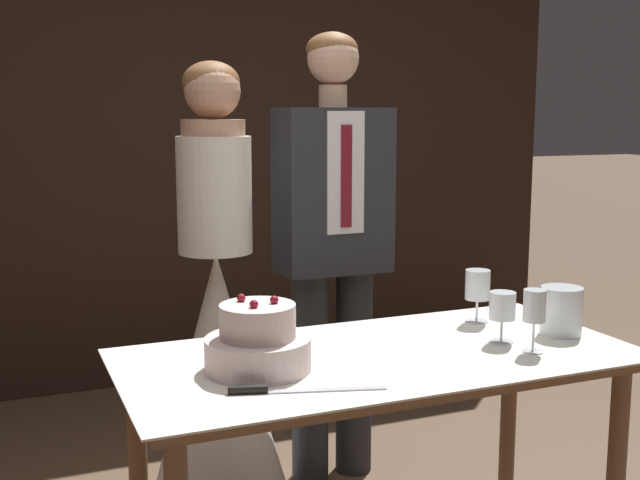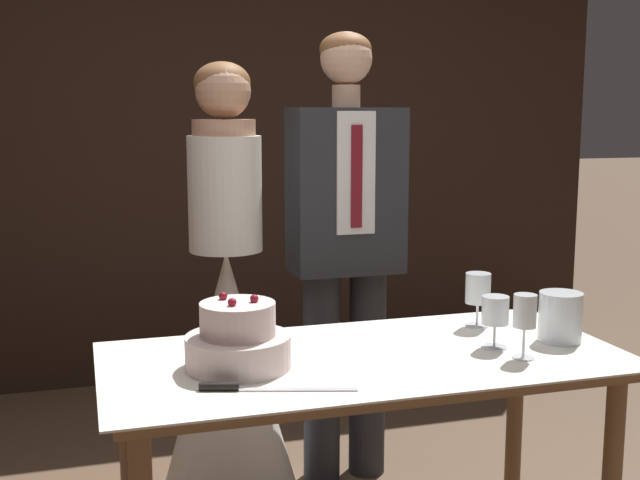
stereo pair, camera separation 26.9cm
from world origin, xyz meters
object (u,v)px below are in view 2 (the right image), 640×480
at_px(wine_glass_near, 495,313).
at_px(bride, 228,340).
at_px(cake_table, 364,388).
at_px(wine_glass_far, 478,291).
at_px(wine_glass_middle, 525,313).
at_px(tiered_cake, 238,340).
at_px(cake_knife, 247,388).
at_px(hurricane_candle, 560,318).
at_px(groom, 345,235).

distance_m(wine_glass_near, bride, 1.17).
relative_size(cake_table, wine_glass_near, 9.54).
xyz_separation_m(wine_glass_near, wine_glass_far, (0.06, 0.23, 0.01)).
height_order(wine_glass_far, bride, bride).
bearing_deg(cake_table, wine_glass_middle, -20.52).
distance_m(cake_table, tiered_cake, 0.41).
relative_size(tiered_cake, cake_knife, 0.74).
height_order(tiered_cake, bride, bride).
relative_size(cake_table, bride, 0.89).
distance_m(wine_glass_near, hurricane_candle, 0.23).
xyz_separation_m(wine_glass_middle, groom, (-0.18, 1.06, 0.07)).
relative_size(wine_glass_far, hurricane_candle, 1.16).
bearing_deg(wine_glass_near, tiered_cake, 177.43).
distance_m(tiered_cake, groom, 1.10).
xyz_separation_m(cake_table, hurricane_candle, (0.62, -0.04, 0.17)).
distance_m(cake_knife, wine_glass_far, 0.93).
xyz_separation_m(wine_glass_near, bride, (-0.64, 0.94, -0.29)).
xyz_separation_m(tiered_cake, hurricane_candle, (0.99, -0.03, -0.00)).
height_order(cake_table, hurricane_candle, hurricane_candle).
relative_size(cake_table, groom, 0.83).
height_order(wine_glass_far, groom, groom).
bearing_deg(groom, wine_glass_far, -72.82).
height_order(wine_glass_near, bride, bride).
xyz_separation_m(tiered_cake, groom, (0.61, 0.90, 0.13)).
relative_size(cake_knife, hurricane_candle, 2.56).
xyz_separation_m(tiered_cake, wine_glass_far, (0.83, 0.20, 0.04)).
bearing_deg(wine_glass_far, hurricane_candle, -54.69).
height_order(wine_glass_near, wine_glass_middle, wine_glass_middle).
distance_m(tiered_cake, wine_glass_near, 0.77).
bearing_deg(bride, hurricane_candle, -47.33).
bearing_deg(wine_glass_middle, wine_glass_near, 103.02).
bearing_deg(wine_glass_near, wine_glass_middle, -76.98).
height_order(cake_knife, groom, groom).
bearing_deg(tiered_cake, cake_table, 0.85).
xyz_separation_m(hurricane_candle, bride, (-0.86, 0.93, -0.26)).
relative_size(cake_table, hurricane_candle, 9.85).
height_order(tiered_cake, wine_glass_far, tiered_cake).
distance_m(cake_knife, groom, 1.27).
height_order(cake_knife, bride, bride).
height_order(cake_table, wine_glass_middle, wine_glass_middle).
distance_m(tiered_cake, bride, 0.95).
distance_m(cake_knife, wine_glass_middle, 0.82).
distance_m(cake_table, groom, 0.98).
bearing_deg(hurricane_candle, wine_glass_near, -178.95).
distance_m(cake_table, cake_knife, 0.44).
height_order(wine_glass_far, hurricane_candle, wine_glass_far).
distance_m(cake_table, hurricane_candle, 0.64).
height_order(cake_table, cake_knife, cake_knife).
relative_size(cake_knife, wine_glass_near, 2.48).
height_order(tiered_cake, wine_glass_near, tiered_cake).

